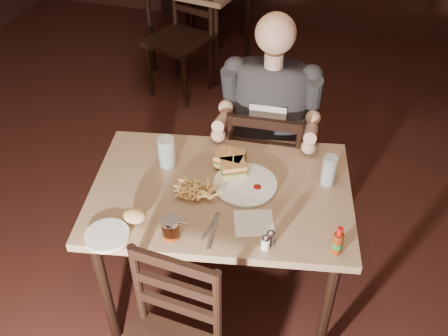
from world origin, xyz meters
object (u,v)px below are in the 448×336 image
(chair_far, at_px, (266,167))
(bg_chair_near, at_px, (179,40))
(syrup_dispenser, at_px, (171,228))
(diner, at_px, (270,102))
(hot_sauce, at_px, (338,240))
(glass_right, at_px, (329,171))
(glass_left, at_px, (167,152))
(side_plate, at_px, (107,236))
(main_table, at_px, (221,203))
(dinner_plate, at_px, (245,185))

(chair_far, relative_size, bg_chair_near, 0.96)
(syrup_dispenser, bearing_deg, bg_chair_near, 99.37)
(diner, xyz_separation_m, hot_sauce, (0.42, -0.75, -0.08))
(bg_chair_near, xyz_separation_m, glass_right, (1.35, -1.73, 0.37))
(glass_left, distance_m, side_plate, 0.50)
(diner, relative_size, hot_sauce, 6.72)
(main_table, height_order, hot_sauce, hot_sauce)
(glass_left, distance_m, syrup_dispenser, 0.45)
(main_table, relative_size, glass_left, 8.53)
(bg_chair_near, bearing_deg, glass_left, -54.12)
(glass_left, height_order, side_plate, glass_left)
(bg_chair_near, bearing_deg, syrup_dispenser, -53.41)
(hot_sauce, bearing_deg, main_table, 157.14)
(main_table, xyz_separation_m, chair_far, (0.10, 0.57, -0.23))
(chair_far, height_order, hot_sauce, chair_far)
(chair_far, bearing_deg, glass_left, 48.11)
(chair_far, height_order, side_plate, chair_far)
(bg_chair_near, bearing_deg, dinner_plate, -44.68)
(glass_left, height_order, syrup_dispenser, glass_left)
(chair_far, bearing_deg, dinner_plate, 86.64)
(glass_right, height_order, side_plate, glass_right)
(main_table, distance_m, bg_chair_near, 2.11)
(glass_right, xyz_separation_m, hot_sauce, (0.08, -0.39, -0.01))
(dinner_plate, relative_size, syrup_dispenser, 2.79)
(chair_far, height_order, dinner_plate, chair_far)
(hot_sauce, bearing_deg, syrup_dispenser, -171.16)
(syrup_dispenser, bearing_deg, glass_right, 31.07)
(main_table, xyz_separation_m, side_plate, (-0.35, -0.39, 0.09))
(chair_far, bearing_deg, hot_sauce, 114.77)
(glass_left, bearing_deg, glass_right, 5.98)
(glass_right, relative_size, syrup_dispenser, 1.48)
(chair_far, xyz_separation_m, diner, (0.00, -0.05, 0.46))
(glass_left, xyz_separation_m, glass_right, (0.73, 0.08, -0.00))
(main_table, distance_m, chair_far, 0.62)
(chair_far, relative_size, diner, 1.03)
(bg_chair_near, relative_size, side_plate, 5.55)
(main_table, height_order, dinner_plate, dinner_plate)
(diner, relative_size, syrup_dispenser, 9.05)
(glass_right, bearing_deg, bg_chair_near, 127.92)
(glass_right, bearing_deg, side_plate, -144.66)
(glass_right, bearing_deg, main_table, -159.14)
(dinner_plate, relative_size, side_plate, 1.58)
(glass_left, height_order, glass_right, glass_left)
(glass_right, height_order, syrup_dispenser, glass_right)
(diner, bearing_deg, side_plate, -119.60)
(dinner_plate, bearing_deg, glass_left, 172.86)
(glass_right, distance_m, hot_sauce, 0.40)
(diner, relative_size, dinner_plate, 3.24)
(dinner_plate, height_order, syrup_dispenser, syrup_dispenser)
(bg_chair_near, relative_size, dinner_plate, 3.50)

